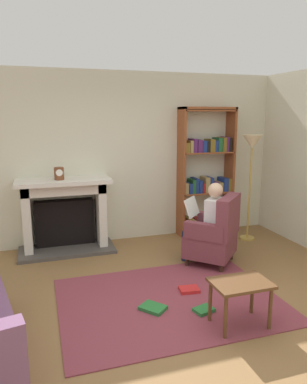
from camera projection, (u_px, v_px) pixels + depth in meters
name	position (u px, v px, depth m)	size (l,w,h in m)	color
ground	(179.00, 314.00, 3.75)	(14.00, 14.00, 0.00)	olive
back_wall	(122.00, 158.00, 5.85)	(5.60, 0.10, 2.70)	beige
area_rug	(170.00, 300.00, 4.03)	(2.40, 1.80, 0.01)	brown
fireplace	(65.00, 212.00, 5.49)	(1.41, 0.64, 1.10)	#4C4742
mantel_clock	(59.00, 174.00, 5.25)	(0.14, 0.14, 0.18)	brown
bookshelf	(206.00, 177.00, 6.14)	(0.94, 0.32, 2.16)	brown
armchair_reading	(215.00, 234.00, 4.97)	(0.89, 0.89, 0.97)	#331E14
seated_reader	(207.00, 219.00, 4.98)	(0.58, 0.58, 1.14)	silver
side_table	(240.00, 289.00, 3.48)	(0.56, 0.39, 0.46)	brown
scattered_books	(178.00, 302.00, 3.95)	(0.80, 0.66, 0.04)	#267233
floor_lamp	(252.00, 151.00, 5.77)	(0.32, 0.32, 1.72)	#B7933F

